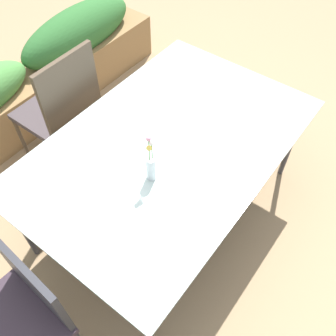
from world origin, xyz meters
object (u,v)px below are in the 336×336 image
(chair_end_left, at_px, (16,319))
(planter_box, at_px, (31,82))
(flower_vase, at_px, (151,165))
(dining_table, at_px, (168,147))
(chair_far_side, at_px, (63,108))

(chair_end_left, xyz_separation_m, planter_box, (1.31, 1.55, -0.19))
(chair_end_left, height_order, flower_vase, flower_vase)
(chair_end_left, xyz_separation_m, flower_vase, (0.93, -0.08, 0.29))
(dining_table, bearing_deg, chair_end_left, -179.75)
(planter_box, bearing_deg, chair_far_side, -106.79)
(chair_far_side, xyz_separation_m, planter_box, (0.21, 0.68, -0.24))
(dining_table, height_order, flower_vase, flower_vase)
(dining_table, xyz_separation_m, chair_far_side, (-0.08, 0.86, -0.10))
(chair_far_side, distance_m, flower_vase, 0.98)
(planter_box, bearing_deg, flower_vase, -103.28)
(chair_far_side, xyz_separation_m, flower_vase, (-0.18, -0.94, 0.24))
(flower_vase, distance_m, planter_box, 1.73)
(chair_end_left, distance_m, chair_far_side, 1.40)
(dining_table, height_order, chair_far_side, chair_far_side)
(dining_table, distance_m, chair_end_left, 1.19)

